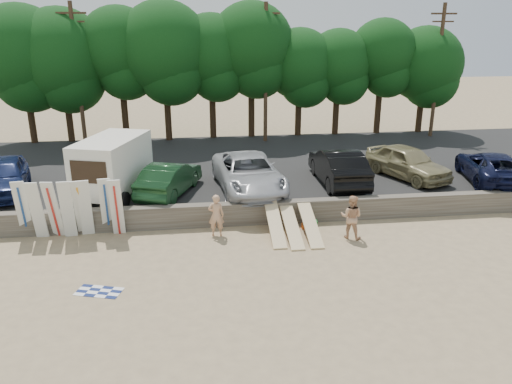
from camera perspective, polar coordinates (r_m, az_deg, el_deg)
ground at (r=19.56m, az=2.07°, el=-6.88°), size 120.00×120.00×0.00m
seawall at (r=22.08m, az=0.83°, el=-2.35°), size 44.00×0.50×1.00m
parking_lot at (r=29.18m, az=-1.26°, el=2.68°), size 44.00×14.50×0.70m
treeline at (r=34.96m, az=-6.49°, el=15.39°), size 33.28×6.65×9.23m
utility_poles at (r=33.87m, az=1.12°, el=13.70°), size 25.80×0.26×9.00m
box_trailer at (r=24.07m, az=-16.08°, el=3.09°), size 3.46×4.79×2.76m
car_0 at (r=26.45m, az=-26.83°, el=1.62°), size 3.16×5.42×1.73m
car_1 at (r=23.95m, az=-9.86°, el=1.54°), size 3.16×4.94×1.54m
car_2 at (r=24.10m, az=-0.85°, el=2.17°), size 3.45×6.45×1.72m
car_3 at (r=25.47m, az=9.39°, el=2.91°), size 1.93×5.44×1.79m
car_4 at (r=27.27m, az=16.93°, el=3.29°), size 3.67×5.34×1.69m
car_5 at (r=28.25m, az=25.28°, el=2.62°), size 3.70×5.88×1.51m
surfboard_upright_0 at (r=22.39m, az=-25.12°, el=-1.80°), size 0.57×0.69×2.55m
surfboard_upright_1 at (r=21.99m, az=-23.77°, el=-1.96°), size 0.52×0.63×2.55m
surfboard_upright_2 at (r=21.88m, az=-22.18°, el=-1.86°), size 0.60×0.74×2.54m
surfboard_upright_3 at (r=21.63m, az=-20.76°, el=-1.90°), size 0.55×0.64×2.56m
surfboard_upright_4 at (r=21.65m, az=-19.40°, el=-1.75°), size 0.54×0.75×2.53m
surfboard_upright_5 at (r=21.57m, az=-18.93°, el=-1.75°), size 0.59×0.72×2.55m
surfboard_upright_6 at (r=21.56m, az=-16.71°, el=-1.53°), size 0.57×0.70×2.55m
surfboard_upright_7 at (r=21.25m, az=-15.64°, el=-1.72°), size 0.53×0.66×2.55m
surfboard_low_0 at (r=20.81m, az=2.17°, el=-3.55°), size 0.56×2.83×1.12m
surfboard_low_1 at (r=20.80m, az=4.09°, el=-3.92°), size 0.56×2.90×0.90m
surfboard_low_2 at (r=20.96m, az=6.20°, el=-3.65°), size 0.56×2.87×1.00m
beachgoer_a at (r=20.74m, az=-4.57°, el=-2.66°), size 0.69×0.47×1.80m
beachgoer_b at (r=20.81m, az=10.84°, el=-2.81°), size 1.12×1.04×1.85m
cooler at (r=21.86m, az=6.48°, el=-3.67°), size 0.39×0.31×0.32m
gear_bag at (r=21.76m, az=5.64°, el=-3.88°), size 0.31×0.26×0.22m
beach_towel at (r=17.68m, az=-17.51°, el=-10.79°), size 1.88×1.88×0.00m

